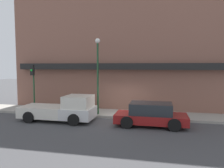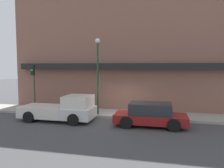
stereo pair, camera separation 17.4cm
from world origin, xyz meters
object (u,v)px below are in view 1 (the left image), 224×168
at_px(pickup_truck, 63,109).
at_px(fire_hydrant, 80,109).
at_px(traffic_light, 33,79).
at_px(street_lamp, 98,67).
at_px(parked_car, 151,115).

height_order(pickup_truck, fire_hydrant, pickup_truck).
height_order(pickup_truck, traffic_light, traffic_light).
height_order(pickup_truck, street_lamp, street_lamp).
height_order(parked_car, street_lamp, street_lamp).
height_order(parked_car, traffic_light, traffic_light).
xyz_separation_m(pickup_truck, parked_car, (5.88, -0.00, -0.06)).
height_order(fire_hydrant, traffic_light, traffic_light).
bearing_deg(fire_hydrant, pickup_truck, -108.96).
relative_size(parked_car, fire_hydrant, 6.41).
xyz_separation_m(parked_car, fire_hydrant, (-5.29, 1.72, -0.20)).
bearing_deg(fire_hydrant, traffic_light, 176.19).
bearing_deg(pickup_truck, traffic_light, 149.67).
relative_size(pickup_truck, fire_hydrant, 7.36).
bearing_deg(pickup_truck, fire_hydrant, 71.01).
relative_size(pickup_truck, parked_car, 1.15).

